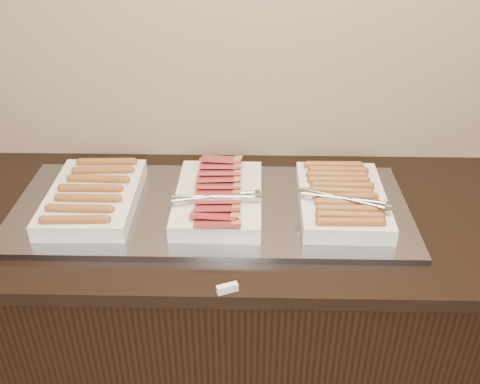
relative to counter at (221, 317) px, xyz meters
name	(u,v)px	position (x,y,z in m)	size (l,w,h in m)	color
counter	(221,317)	(0.00, 0.00, 0.00)	(2.06, 0.76, 0.90)	black
warming_tray	(211,208)	(-0.02, 0.00, 0.46)	(1.20, 0.50, 0.02)	gray
dish_left	(93,196)	(-0.38, 0.00, 0.50)	(0.27, 0.40, 0.07)	silver
dish_center	(218,197)	(0.00, 0.00, 0.50)	(0.27, 0.41, 0.10)	silver
dish_right	(342,198)	(0.37, 0.00, 0.50)	(0.27, 0.39, 0.08)	silver
label_holder	(227,288)	(0.04, -0.36, 0.46)	(0.05, 0.02, 0.02)	silver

